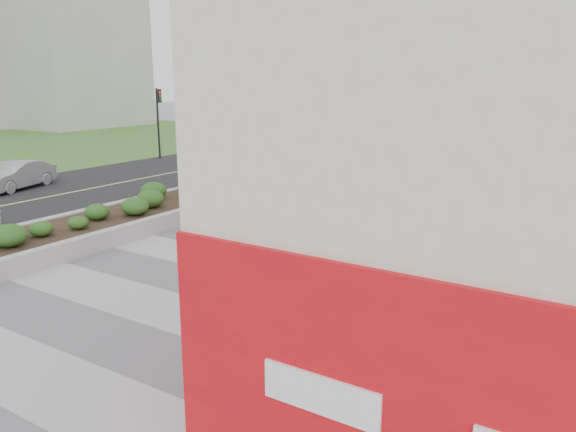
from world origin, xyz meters
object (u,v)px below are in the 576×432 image
object	(u,v)px
planter	(180,201)
traffic_signal_near	(292,118)
traffic_signal_far	(158,113)
car_silver	(16,175)
skateboarder	(348,188)

from	to	relation	value
planter	traffic_signal_near	distance (m)	10.90
traffic_signal_far	car_silver	xyz separation A→B (m)	(1.77, -10.57, -2.14)
planter	traffic_signal_far	distance (m)	15.00
planter	traffic_signal_far	world-z (taller)	traffic_signal_far
planter	traffic_signal_far	xyz separation A→B (m)	(-10.93, 10.00, 2.34)
skateboarder	car_silver	distance (m)	14.72
planter	car_silver	size ratio (longest dim) A/B	4.78
traffic_signal_near	traffic_signal_far	distance (m)	9.21
car_silver	skateboarder	bearing A→B (deg)	2.74
traffic_signal_far	planter	bearing A→B (deg)	-42.46
traffic_signal_near	skateboarder	world-z (taller)	traffic_signal_near
skateboarder	car_silver	xyz separation A→B (m)	(-13.96, -4.66, -0.09)
skateboarder	traffic_signal_near	bearing A→B (deg)	131.91
traffic_signal_near	skateboarder	distance (m)	9.38
planter	skateboarder	xyz separation A→B (m)	(4.81, 4.09, 0.29)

